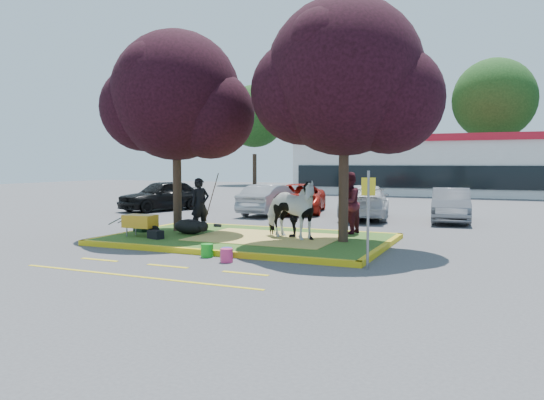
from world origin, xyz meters
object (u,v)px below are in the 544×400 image
at_px(car_black, 163,195).
at_px(handler, 200,205).
at_px(calf, 190,227).
at_px(bucket_pink, 227,255).
at_px(car_silver, 271,200).
at_px(sign_post, 368,210).
at_px(cow, 290,209).
at_px(wheelbarrow, 140,221).
at_px(bucket_blue, 227,253).
at_px(bucket_green, 207,250).

bearing_deg(car_black, handler, -27.34).
height_order(calf, bucket_pink, calf).
bearing_deg(car_silver, sign_post, 125.28).
relative_size(cow, wheelbarrow, 1.19).
bearing_deg(car_silver, wheelbarrow, 89.73).
distance_m(wheelbarrow, bucket_blue, 4.18).
bearing_deg(bucket_pink, bucket_blue, 117.67).
distance_m(handler, car_black, 9.78).
relative_size(cow, bucket_green, 6.15).
xyz_separation_m(calf, bucket_blue, (2.75, -2.61, -0.24)).
xyz_separation_m(calf, bucket_pink, (2.97, -3.03, -0.22)).
relative_size(cow, car_black, 0.46).
height_order(bucket_green, bucket_blue, bucket_green).
bearing_deg(sign_post, wheelbarrow, 148.87).
height_order(cow, bucket_blue, cow).
height_order(sign_post, bucket_pink, sign_post).
xyz_separation_m(cow, car_silver, (-4.09, 7.89, -0.33)).
bearing_deg(car_black, calf, -29.78).
xyz_separation_m(bucket_pink, car_silver, (-3.76, 11.12, 0.53)).
relative_size(wheelbarrow, bucket_blue, 6.23).
bearing_deg(bucket_pink, cow, 84.20).
bearing_deg(bucket_pink, bucket_green, 152.08).
relative_size(cow, handler, 1.19).
xyz_separation_m(bucket_blue, car_silver, (-3.54, 10.70, 0.56)).
relative_size(cow, calf, 1.93).
relative_size(handler, bucket_blue, 6.25).
relative_size(sign_post, bucket_blue, 7.94).
height_order(wheelbarrow, bucket_green, wheelbarrow).
bearing_deg(bucket_blue, wheelbarrow, 157.69).
bearing_deg(wheelbarrow, bucket_pink, -27.09).
bearing_deg(calf, cow, 8.88).
relative_size(bucket_blue, car_silver, 0.07).
distance_m(sign_post, car_black, 16.60).
relative_size(calf, bucket_blue, 3.87).
relative_size(bucket_blue, car_black, 0.06).
relative_size(wheelbarrow, bucket_pink, 5.27).
bearing_deg(car_black, car_silver, 21.93).
bearing_deg(calf, car_black, 135.39).
relative_size(sign_post, car_silver, 0.52).
xyz_separation_m(cow, wheelbarrow, (-4.39, -1.23, -0.42)).
distance_m(handler, sign_post, 7.09).
xyz_separation_m(bucket_green, bucket_blue, (0.57, 0.00, -0.03)).
distance_m(sign_post, bucket_green, 4.25).
bearing_deg(car_silver, car_black, 3.35).
bearing_deg(wheelbarrow, car_silver, 87.13).
bearing_deg(cow, car_silver, 45.91).
bearing_deg(sign_post, car_silver, 103.86).
bearing_deg(bucket_blue, car_black, 131.72).
distance_m(handler, bucket_pink, 4.87).
bearing_deg(bucket_pink, wheelbarrow, 153.85).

